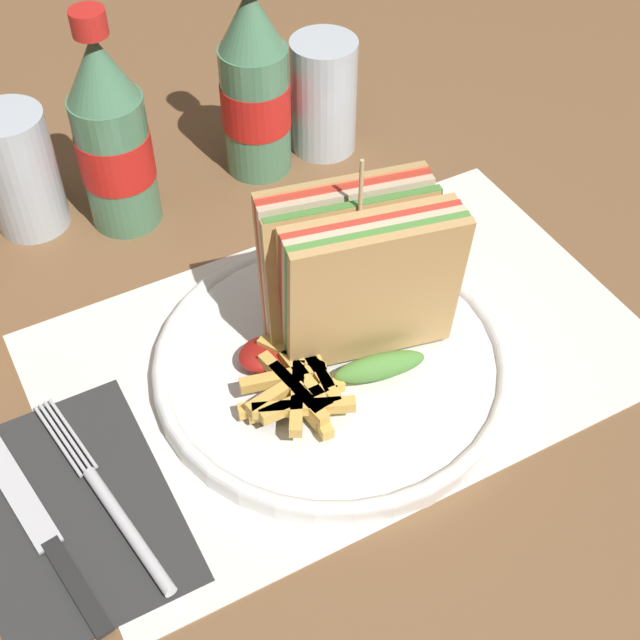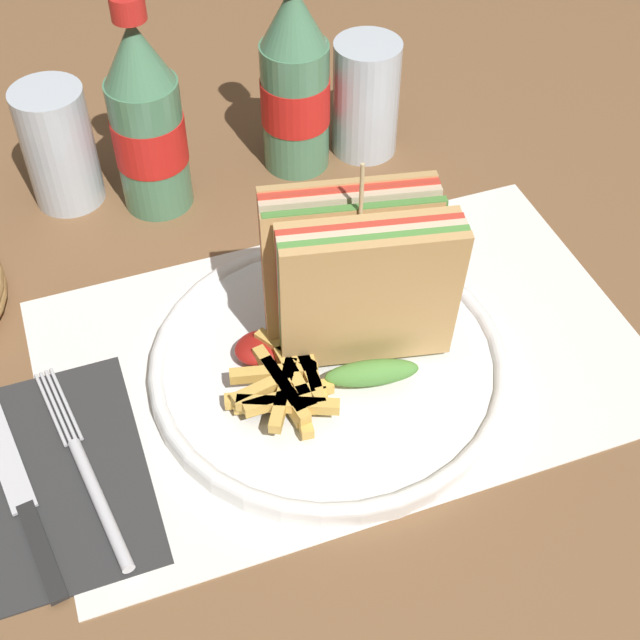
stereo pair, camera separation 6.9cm
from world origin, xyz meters
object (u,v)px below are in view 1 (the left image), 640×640
coke_bottle_far (255,87)px  plate_main (332,362)px  knife (38,523)px  fork (114,509)px  coke_bottle_near (112,138)px  glass_near (324,103)px  glass_far (22,178)px  club_sandwich (359,280)px

coke_bottle_far → plate_main: bearing=-103.7°
knife → fork: bearing=-26.5°
coke_bottle_near → glass_near: (0.21, 0.01, -0.04)m
plate_main → fork: bearing=-167.5°
glass_far → fork: bearing=-96.6°
coke_bottle_near → glass_near: bearing=3.3°
plate_main → fork: size_ratio=1.48×
club_sandwich → knife: bearing=-172.7°
club_sandwich → glass_near: bearing=66.8°
glass_far → coke_bottle_far: bearing=-5.4°
fork → glass_near: size_ratio=1.63×
coke_bottle_far → glass_near: bearing=-0.9°
fork → coke_bottle_far: bearing=41.5°
plate_main → glass_near: glass_near is taller
knife → coke_bottle_near: bearing=50.9°
club_sandwich → coke_bottle_near: coke_bottle_near is taller
knife → coke_bottle_near: 0.34m
plate_main → knife: plate_main is taller
glass_far → glass_near: bearing=-4.3°
coke_bottle_near → coke_bottle_far: 0.14m
club_sandwich → glass_far: 0.34m
club_sandwich → glass_far: (-0.18, 0.28, -0.03)m
club_sandwich → glass_near: 0.28m
plate_main → glass_far: size_ratio=2.41×
glass_near → glass_far: same height
fork → coke_bottle_near: coke_bottle_near is taller
coke_bottle_near → glass_near: size_ratio=1.78×
fork → glass_far: size_ratio=1.63×
knife → coke_bottle_near: coke_bottle_near is taller
plate_main → coke_bottle_far: (0.07, 0.27, 0.08)m
fork → knife: (-0.05, 0.02, -0.00)m
fork → coke_bottle_near: (0.12, 0.30, 0.08)m
plate_main → knife: 0.24m
plate_main → glass_far: glass_far is taller
plate_main → coke_bottle_near: coke_bottle_near is taller
plate_main → fork: plate_main is taller
club_sandwich → coke_bottle_near: 0.27m
plate_main → glass_near: bearing=62.8°
fork → glass_far: 0.34m
club_sandwich → glass_near: (0.11, 0.26, -0.03)m
fork → knife: fork is taller
knife → glass_far: 0.33m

